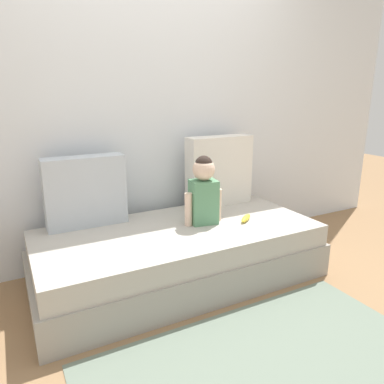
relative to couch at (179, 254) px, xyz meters
name	(u,v)px	position (x,y,z in m)	size (l,w,h in m)	color
ground_plane	(180,278)	(0.00, 0.00, -0.19)	(12.00, 12.00, 0.00)	#93704C
back_wall	(145,98)	(0.00, 0.60, 1.08)	(5.21, 0.10, 2.54)	silver
couch	(179,254)	(0.00, 0.00, 0.00)	(2.01, 0.93, 0.39)	#9C978F
throw_pillow_left	(85,192)	(-0.55, 0.37, 0.45)	(0.55, 0.16, 0.50)	#B2BCC6
throw_pillow_right	(219,171)	(0.55, 0.37, 0.49)	(0.56, 0.16, 0.57)	silver
toddler	(204,190)	(0.21, 0.02, 0.45)	(0.30, 0.18, 0.50)	#568E66
banana	(246,218)	(0.50, -0.10, 0.22)	(0.17, 0.04, 0.04)	yellow
floor_rug	(269,369)	(0.00, -1.02, -0.19)	(1.80, 1.00, 0.01)	slate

